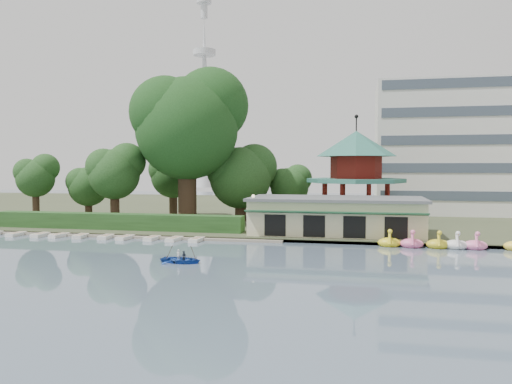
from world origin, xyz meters
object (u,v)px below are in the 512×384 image
(dock, at_px, (127,236))
(boathouse, at_px, (336,215))
(pavilion, at_px, (356,168))
(rowboat_with_passengers, at_px, (181,257))
(big_tree, at_px, (189,121))

(dock, height_order, boathouse, boathouse)
(boathouse, distance_m, pavilion, 11.43)
(pavilion, height_order, rowboat_with_passengers, pavilion)
(big_tree, bearing_deg, pavilion, 10.32)
(big_tree, height_order, rowboat_with_passengers, big_tree)
(dock, height_order, rowboat_with_passengers, rowboat_with_passengers)
(pavilion, bearing_deg, big_tree, -169.68)
(rowboat_with_passengers, bearing_deg, big_tree, 107.77)
(dock, distance_m, big_tree, 17.55)
(pavilion, bearing_deg, boathouse, -101.28)
(boathouse, height_order, pavilion, pavilion)
(dock, bearing_deg, pavilion, 31.66)
(boathouse, bearing_deg, rowboat_with_passengers, -123.87)
(pavilion, relative_size, big_tree, 0.68)
(dock, relative_size, pavilion, 2.52)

